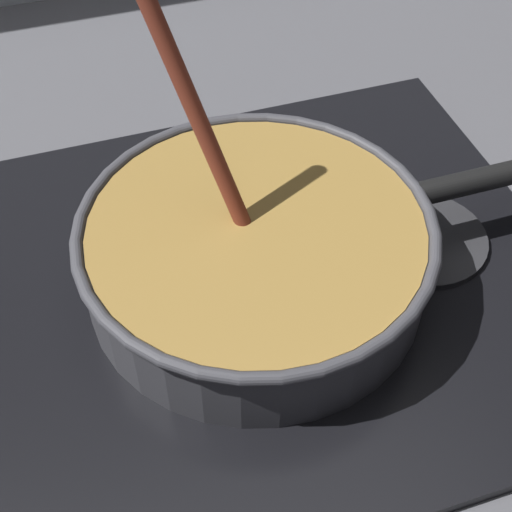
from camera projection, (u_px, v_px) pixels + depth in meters
name	position (u px, v px, depth m)	size (l,w,h in m)	color
ground	(297.00, 512.00, 0.55)	(2.40, 1.60, 0.04)	#4C4C51
hob_plate	(256.00, 286.00, 0.67)	(0.56, 0.48, 0.01)	black
burner_ring	(256.00, 279.00, 0.66)	(0.20, 0.20, 0.01)	#592D0C
spare_burner	(422.00, 238.00, 0.70)	(0.12, 0.12, 0.01)	#262628
cooking_pan	(258.00, 251.00, 0.64)	(0.47, 0.30, 0.27)	#38383D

